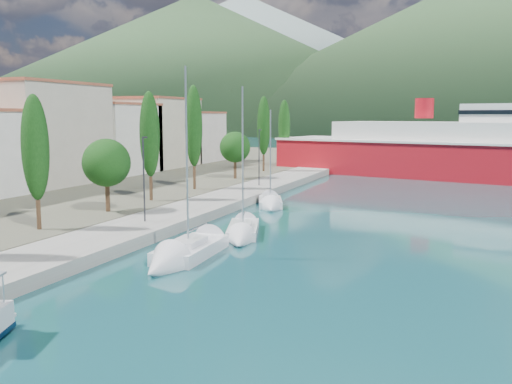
% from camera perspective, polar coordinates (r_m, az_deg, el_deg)
% --- Properties ---
extents(ground, '(1400.00, 1400.00, 0.00)m').
position_cam_1_polar(ground, '(140.37, 15.82, 3.95)').
color(ground, '#164C52').
extents(quay, '(5.00, 88.00, 0.80)m').
position_cam_1_polar(quay, '(51.15, -4.57, -1.29)').
color(quay, gray).
rests_on(quay, ground).
extents(town_buildings, '(9.20, 69.20, 11.30)m').
position_cam_1_polar(town_buildings, '(72.19, -17.49, 5.10)').
color(town_buildings, beige).
rests_on(town_buildings, land_strip).
extents(tree_row, '(3.82, 62.85, 10.76)m').
position_cam_1_polar(tree_row, '(57.82, -7.14, 5.14)').
color(tree_row, '#47301E').
rests_on(tree_row, land_strip).
extents(lamp_posts, '(0.15, 48.49, 6.06)m').
position_cam_1_polar(lamp_posts, '(40.78, -11.58, 1.52)').
color(lamp_posts, '#2D2D33').
rests_on(lamp_posts, quay).
extents(sailboat_near, '(2.98, 8.55, 12.10)m').
position_cam_1_polar(sailboat_near, '(32.66, -8.00, -6.61)').
color(sailboat_near, silver).
rests_on(sailboat_near, ground).
extents(sailboat_mid, '(4.40, 7.96, 11.10)m').
position_cam_1_polar(sailboat_mid, '(38.75, -1.47, -4.34)').
color(sailboat_mid, silver).
rests_on(sailboat_mid, ground).
extents(sailboat_far, '(4.35, 6.90, 9.68)m').
position_cam_1_polar(sailboat_far, '(51.58, 1.47, -1.33)').
color(sailboat_far, silver).
rests_on(sailboat_far, ground).
extents(ferry, '(58.03, 24.88, 11.28)m').
position_cam_1_polar(ferry, '(80.68, 21.77, 3.62)').
color(ferry, '#A9101A').
rests_on(ferry, ground).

